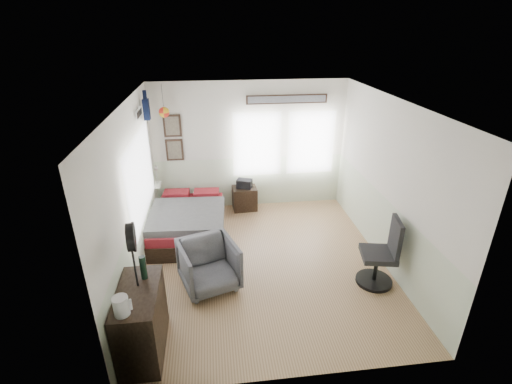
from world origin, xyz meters
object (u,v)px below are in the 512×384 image
Objects in this scene: bed at (189,222)px; nightstand at (245,198)px; dresser at (142,321)px; armchair at (209,265)px; task_chair at (382,258)px.

bed is 1.51m from nightstand.
bed reaches higher than nightstand.
armchair is at bearing 54.48° from dresser.
nightstand is 3.33m from task_chair.
dresser is 0.89× the size of task_chair.
task_chair is (1.84, -2.78, 0.20)m from nightstand.
armchair is 0.74× the size of task_chair.
nightstand is (1.60, 3.66, -0.20)m from dresser.
task_chair is (3.43, 0.88, 0.01)m from dresser.
armchair is 2.63m from task_chair.
nightstand is at bearing 66.45° from dresser.
dresser is at bearing -95.84° from bed.
armchair is 1.64× the size of nightstand.
task_chair is (2.99, -1.80, 0.17)m from bed.
dresser is 4.00m from nightstand.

